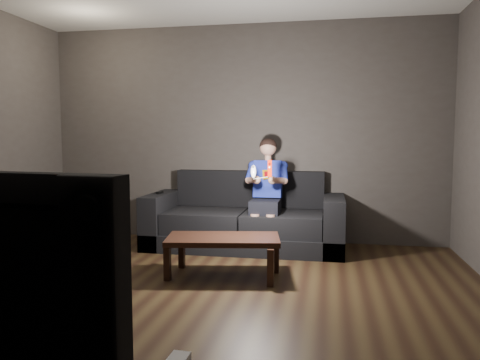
# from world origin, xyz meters

# --- Properties ---
(floor) EXTENTS (5.00, 5.00, 0.00)m
(floor) POSITION_xyz_m (0.00, 0.00, 0.00)
(floor) COLOR black
(floor) RESTS_ON ground
(back_wall) EXTENTS (5.00, 0.04, 2.70)m
(back_wall) POSITION_xyz_m (0.00, 2.50, 1.35)
(back_wall) COLOR #3D3835
(back_wall) RESTS_ON ground
(sofa) EXTENTS (2.30, 0.99, 0.89)m
(sofa) POSITION_xyz_m (0.11, 2.10, 0.29)
(sofa) COLOR black
(sofa) RESTS_ON floor
(child) EXTENTS (0.49, 0.60, 1.20)m
(child) POSITION_xyz_m (0.37, 2.04, 0.76)
(child) COLOR black
(child) RESTS_ON sofa
(wii_remote_red) EXTENTS (0.05, 0.07, 0.18)m
(wii_remote_red) POSITION_xyz_m (0.46, 1.58, 0.97)
(wii_remote_red) COLOR red
(wii_remote_red) RESTS_ON child
(nunchuk_white) EXTENTS (0.07, 0.10, 0.15)m
(nunchuk_white) POSITION_xyz_m (0.29, 1.58, 0.94)
(nunchuk_white) COLOR white
(nunchuk_white) RESTS_ON child
(wii_remote_black) EXTENTS (0.04, 0.15, 0.03)m
(wii_remote_black) POSITION_xyz_m (-0.92, 2.02, 0.64)
(wii_remote_black) COLOR black
(wii_remote_black) RESTS_ON sofa
(coffee_table) EXTENTS (1.11, 0.68, 0.38)m
(coffee_table) POSITION_xyz_m (0.12, 0.88, 0.33)
(coffee_table) COLOR black
(coffee_table) RESTS_ON floor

